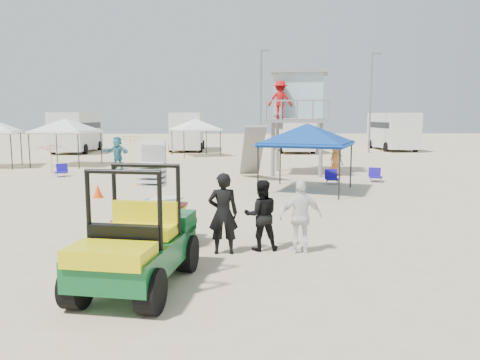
{
  "coord_description": "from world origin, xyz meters",
  "views": [
    {
      "loc": [
        0.04,
        -9.27,
        2.99
      ],
      "look_at": [
        0.5,
        3.0,
        1.3
      ],
      "focal_mm": 35.0,
      "sensor_mm": 36.0,
      "label": 1
    }
  ],
  "objects_px": {
    "man_left": "(223,213)",
    "lifeguard_tower": "(296,100)",
    "utility_cart": "(135,234)",
    "canopy_blue": "(307,127)",
    "surf_trailer": "(155,212)"
  },
  "relations": [
    {
      "from": "canopy_blue",
      "to": "utility_cart",
      "type": "bearing_deg",
      "value": -114.8
    },
    {
      "from": "utility_cart",
      "to": "surf_trailer",
      "type": "xyz_separation_m",
      "value": [
        0.01,
        2.34,
        -0.1
      ]
    },
    {
      "from": "man_left",
      "to": "surf_trailer",
      "type": "bearing_deg",
      "value": -12.71
    },
    {
      "from": "surf_trailer",
      "to": "lifeguard_tower",
      "type": "xyz_separation_m",
      "value": [
        5.3,
        13.88,
        2.92
      ]
    },
    {
      "from": "man_left",
      "to": "lifeguard_tower",
      "type": "xyz_separation_m",
      "value": [
        3.78,
        14.18,
        2.91
      ]
    },
    {
      "from": "surf_trailer",
      "to": "lifeguard_tower",
      "type": "relative_size",
      "value": 0.52
    },
    {
      "from": "man_left",
      "to": "lifeguard_tower",
      "type": "relative_size",
      "value": 0.35
    },
    {
      "from": "man_left",
      "to": "canopy_blue",
      "type": "xyz_separation_m",
      "value": [
        3.35,
        8.5,
        1.66
      ]
    },
    {
      "from": "utility_cart",
      "to": "canopy_blue",
      "type": "bearing_deg",
      "value": 65.2
    },
    {
      "from": "man_left",
      "to": "canopy_blue",
      "type": "relative_size",
      "value": 0.42
    },
    {
      "from": "surf_trailer",
      "to": "man_left",
      "type": "xyz_separation_m",
      "value": [
        1.52,
        -0.3,
        0.01
      ]
    },
    {
      "from": "man_left",
      "to": "canopy_blue",
      "type": "distance_m",
      "value": 9.29
    },
    {
      "from": "surf_trailer",
      "to": "man_left",
      "type": "relative_size",
      "value": 1.49
    },
    {
      "from": "utility_cart",
      "to": "man_left",
      "type": "bearing_deg",
      "value": 53.23
    },
    {
      "from": "lifeguard_tower",
      "to": "man_left",
      "type": "bearing_deg",
      "value": -104.94
    }
  ]
}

